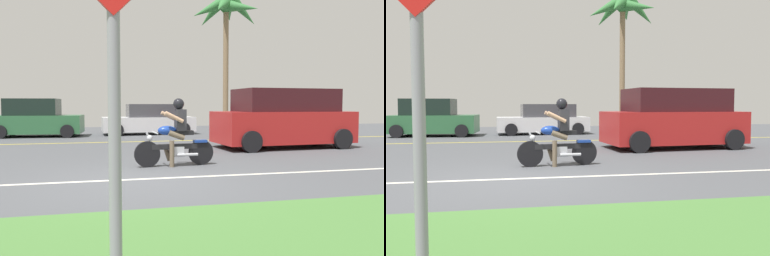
% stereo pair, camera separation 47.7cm
% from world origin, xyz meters
% --- Properties ---
extents(ground, '(56.00, 30.00, 0.04)m').
position_xyz_m(ground, '(0.00, 3.00, -0.02)').
color(ground, '#4C4F54').
extents(lane_line_near, '(50.40, 0.12, 0.01)m').
position_xyz_m(lane_line_near, '(0.00, 0.13, 0.00)').
color(lane_line_near, silver).
rests_on(lane_line_near, ground).
extents(lane_line_far, '(50.40, 0.12, 0.01)m').
position_xyz_m(lane_line_far, '(0.00, 7.66, 0.00)').
color(lane_line_far, yellow).
rests_on(lane_line_far, ground).
extents(motorcyclist, '(1.85, 0.60, 1.54)m').
position_xyz_m(motorcyclist, '(0.90, 1.56, 0.65)').
color(motorcyclist, black).
rests_on(motorcyclist, ground).
extents(suv_nearby, '(4.65, 2.40, 1.90)m').
position_xyz_m(suv_nearby, '(5.09, 4.57, 0.93)').
color(suv_nearby, '#AD1E1E').
rests_on(suv_nearby, ground).
extents(parked_car_1, '(3.84, 2.19, 1.66)m').
position_xyz_m(parked_car_1, '(-3.43, 11.06, 0.77)').
color(parked_car_1, '#2D663D').
rests_on(parked_car_1, ground).
extents(parked_car_2, '(4.35, 2.01, 1.43)m').
position_xyz_m(parked_car_2, '(1.58, 11.38, 0.67)').
color(parked_car_2, silver).
rests_on(parked_car_2, ground).
extents(palm_tree_0, '(4.34, 4.30, 8.20)m').
position_xyz_m(palm_tree_0, '(6.73, 15.56, 6.87)').
color(palm_tree_0, '#846B4C').
rests_on(palm_tree_0, ground).
extents(street_sign, '(0.62, 0.06, 2.42)m').
position_xyz_m(street_sign, '(-0.71, -5.29, 1.48)').
color(street_sign, gray).
rests_on(street_sign, ground).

